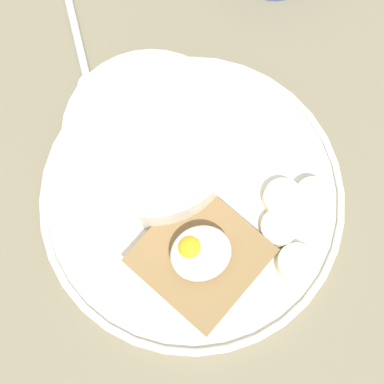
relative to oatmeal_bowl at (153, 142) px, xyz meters
The scene contains 10 objects.
ground_plane 7.39cm from the oatmeal_bowl, 104.99° to the left, with size 120.00×120.00×2.00cm, color #70674F.
plate 6.28cm from the oatmeal_bowl, 104.99° to the left, with size 27.35×27.35×1.60cm.
oatmeal_bowl is the anchor object (origin of this frame).
toast_slice 10.59cm from the oatmeal_bowl, 89.28° to the left, with size 12.66×12.66×1.51cm.
poached_egg 10.27cm from the oatmeal_bowl, 88.82° to the left, with size 5.14×4.51×3.17cm.
banana_slice_front 13.24cm from the oatmeal_bowl, 123.29° to the left, with size 4.64×4.65×1.23cm.
banana_slice_left 12.43cm from the oatmeal_bowl, 134.73° to the left, with size 4.84×4.85×1.34cm.
banana_slice_back 16.07cm from the oatmeal_bowl, 116.59° to the left, with size 4.61×4.57×1.46cm.
banana_slice_right 14.75cm from the oatmeal_bowl, 139.40° to the left, with size 4.10×4.00×1.72cm.
spoon 12.17cm from the oatmeal_bowl, 76.32° to the right, with size 3.60×12.71×0.80cm.
Camera 1 is at (4.25, 9.55, 49.56)cm, focal length 50.00 mm.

